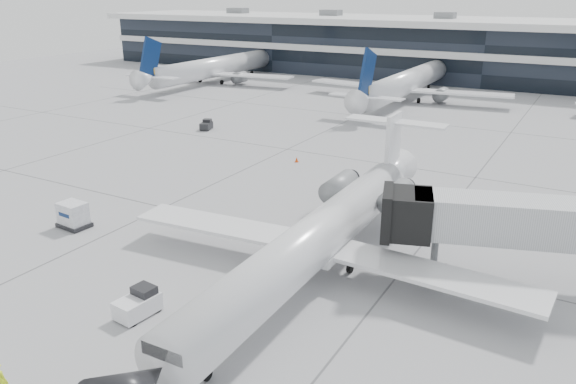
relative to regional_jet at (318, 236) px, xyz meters
The scene contains 11 objects.
ground 7.42m from the regional_jet, 144.94° to the left, with size 220.00×220.00×0.00m, color gray.
terminal 86.22m from the regional_jet, 93.79° to the left, with size 170.00×22.00×10.00m, color black.
bg_jet_left 77.83m from the regional_jet, 130.67° to the left, with size 32.00×40.00×9.60m, color white, non-canonical shape.
bg_jet_center 60.62m from the regional_jet, 103.07° to the left, with size 32.00×40.00×9.60m, color white, non-canonical shape.
regional_jet is the anchor object (origin of this frame).
jet_bridge 13.16m from the regional_jet, 22.75° to the left, with size 16.77×8.01×5.49m.
ramp_worker 17.84m from the regional_jet, 111.32° to the right, with size 0.71×0.47×1.96m, color #D5F319.
baggage_tug 10.89m from the regional_jet, 125.83° to the right, with size 1.65×2.49×1.49m.
cargo_uld 18.98m from the regional_jet, behind, with size 2.37×1.83×1.84m.
traffic_cone 23.94m from the regional_jet, 121.66° to the left, with size 0.39×0.39×0.54m.
far_tug 39.77m from the regional_jet, 136.91° to the left, with size 1.68×2.20×1.23m.
Camera 1 is at (19.08, -31.39, 16.32)m, focal length 35.00 mm.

